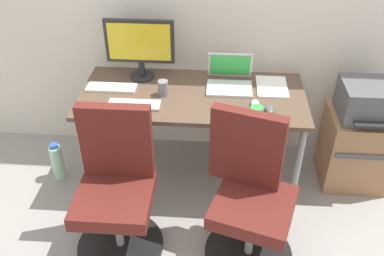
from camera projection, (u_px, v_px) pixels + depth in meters
ground_plane at (192, 173)px, 3.26m from camera, size 5.28×5.28×0.00m
desk at (193, 102)px, 2.89m from camera, size 1.53×0.71×0.71m
office_chair_left at (116, 191)px, 2.49m from camera, size 0.54×0.54×0.94m
office_chair_right at (250, 198)px, 2.44m from camera, size 0.55×0.55×0.94m
side_cabinet at (356, 148)px, 3.06m from camera, size 0.46×0.42×0.56m
printer at (369, 101)px, 2.83m from camera, size 0.38×0.40×0.24m
water_bottle_on_floor at (58, 162)px, 3.15m from camera, size 0.09×0.09×0.31m
desktop_monitor at (140, 45)px, 2.91m from camera, size 0.48×0.18×0.43m
open_laptop at (230, 79)px, 2.92m from camera, size 0.31×0.29×0.22m
keyboard_by_monitor at (134, 105)px, 2.72m from camera, size 0.34×0.12×0.02m
keyboard_by_laptop at (111, 88)px, 2.90m from camera, size 0.34×0.12×0.02m
mouse_by_monitor at (270, 109)px, 2.67m from camera, size 0.06×0.10×0.03m
mouse_by_laptop at (255, 104)px, 2.72m from camera, size 0.06×0.10×0.03m
coffee_mug at (256, 114)px, 2.57m from camera, size 0.08×0.08×0.09m
pen_cup at (163, 88)px, 2.81m from camera, size 0.07×0.07×0.10m
paper_pile at (272, 87)px, 2.92m from camera, size 0.21×0.30×0.01m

